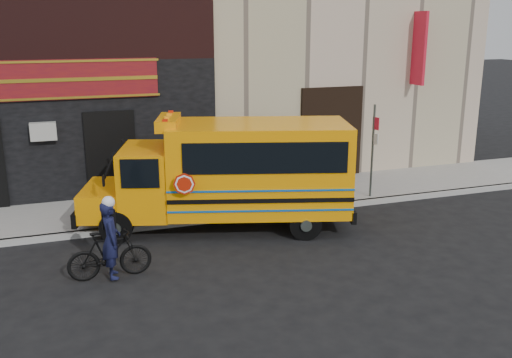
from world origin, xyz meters
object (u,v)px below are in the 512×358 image
object	(u,v)px
school_bus	(233,171)
sign_pole	(373,149)
bicycle	(110,255)
cyclist	(111,242)

from	to	relation	value
school_bus	sign_pole	distance (m)	4.63
school_bus	bicycle	bearing A→B (deg)	-147.45
sign_pole	school_bus	bearing A→B (deg)	-169.82
bicycle	sign_pole	bearing A→B (deg)	-69.74
cyclist	bicycle	bearing A→B (deg)	34.68
school_bus	cyclist	distance (m)	4.00
school_bus	bicycle	world-z (taller)	school_bus
sign_pole	bicycle	size ratio (longest dim) A/B	1.69
bicycle	cyclist	bearing A→B (deg)	-144.61
sign_pole	bicycle	distance (m)	8.48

